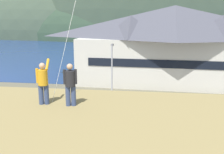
% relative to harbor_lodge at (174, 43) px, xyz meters
% --- Properties ---
extents(ground_plane, '(600.00, 600.00, 0.00)m').
position_rel_harbor_lodge_xyz_m(ground_plane, '(-7.88, -21.18, -6.08)').
color(ground_plane, '#66604C').
extents(parking_lot_pad, '(40.00, 20.00, 0.10)m').
position_rel_harbor_lodge_xyz_m(parking_lot_pad, '(-7.88, -16.18, -6.03)').
color(parking_lot_pad, gray).
rests_on(parking_lot_pad, ground).
extents(bay_water, '(360.00, 84.00, 0.03)m').
position_rel_harbor_lodge_xyz_m(bay_water, '(-7.88, 38.82, -6.07)').
color(bay_water, navy).
rests_on(bay_water, ground).
extents(far_hill_west_ridge, '(125.30, 59.65, 64.52)m').
position_rel_harbor_lodge_xyz_m(far_hill_west_ridge, '(-41.65, 96.32, -6.08)').
color(far_hill_west_ridge, '#42513D').
rests_on(far_hill_west_ridge, ground).
extents(far_hill_east_peak, '(114.03, 55.91, 50.88)m').
position_rel_harbor_lodge_xyz_m(far_hill_east_peak, '(-20.24, 90.57, -6.08)').
color(far_hill_east_peak, '#334733').
rests_on(far_hill_east_peak, ground).
extents(far_hill_center_saddle, '(111.68, 50.60, 94.21)m').
position_rel_harbor_lodge_xyz_m(far_hill_center_saddle, '(-7.20, 87.56, -6.08)').
color(far_hill_center_saddle, '#3D4C38').
rests_on(far_hill_center_saddle, ground).
extents(harbor_lodge, '(29.84, 13.10, 11.45)m').
position_rel_harbor_lodge_xyz_m(harbor_lodge, '(0.00, 0.00, 0.00)').
color(harbor_lodge, beige).
rests_on(harbor_lodge, ground).
extents(storage_shed_waterside, '(7.27, 6.42, 4.84)m').
position_rel_harbor_lodge_xyz_m(storage_shed_waterside, '(-5.29, 0.56, -3.57)').
color(storage_shed_waterside, '#756B5B').
rests_on(storage_shed_waterside, ground).
extents(wharf_dock, '(3.20, 14.00, 0.70)m').
position_rel_harbor_lodge_xyz_m(wharf_dock, '(-11.78, 13.31, -5.73)').
color(wharf_dock, '#70604C').
rests_on(wharf_dock, ground).
extents(moored_boat_wharfside, '(2.83, 7.32, 2.16)m').
position_rel_harbor_lodge_xyz_m(moored_boat_wharfside, '(-15.28, 14.80, -5.36)').
color(moored_boat_wharfside, '#23564C').
rests_on(moored_boat_wharfside, ground).
extents(moored_boat_outer_mooring, '(2.08, 5.94, 2.16)m').
position_rel_harbor_lodge_xyz_m(moored_boat_outer_mooring, '(-8.53, 11.38, -5.36)').
color(moored_boat_outer_mooring, silver).
rests_on(moored_boat_outer_mooring, ground).
extents(parked_car_mid_row_far, '(4.22, 2.08, 1.82)m').
position_rel_harbor_lodge_xyz_m(parked_car_mid_row_far, '(-2.47, -21.78, -5.02)').
color(parked_car_mid_row_far, slate).
rests_on(parked_car_mid_row_far, parking_lot_pad).
extents(parked_car_lone_by_shed, '(4.20, 2.06, 1.82)m').
position_rel_harbor_lodge_xyz_m(parked_car_lone_by_shed, '(-7.37, -21.38, -5.02)').
color(parked_car_lone_by_shed, black).
rests_on(parked_car_lone_by_shed, parking_lot_pad).
extents(parking_light_pole, '(0.24, 0.78, 6.70)m').
position_rel_harbor_lodge_xyz_m(parking_light_pole, '(-7.85, -10.63, -2.10)').
color(parking_light_pole, '#ADADB2').
rests_on(parking_light_pole, parking_lot_pad).
extents(person_kite_flyer, '(0.52, 0.69, 1.86)m').
position_rel_harbor_lodge_xyz_m(person_kite_flyer, '(-8.22, -29.58, 1.06)').
color(person_kite_flyer, '#384770').
rests_on(person_kite_flyer, grassy_hill_foreground).
extents(person_companion, '(0.54, 0.40, 1.74)m').
position_rel_harbor_lodge_xyz_m(person_companion, '(-7.06, -29.63, 1.04)').
color(person_companion, '#384770').
rests_on(person_companion, grassy_hill_foreground).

